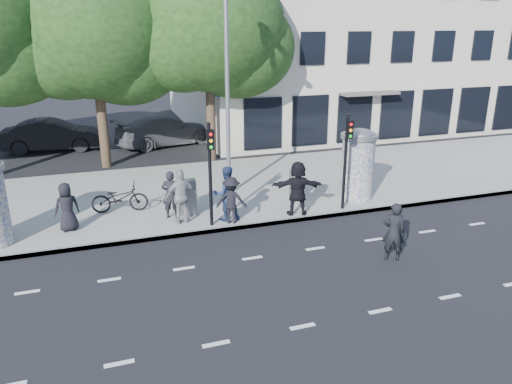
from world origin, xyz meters
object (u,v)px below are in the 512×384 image
object	(u,v)px
ped_f	(298,188)
cabinet_right	(296,184)
man_road	(394,232)
ped_a	(67,207)
cabinet_left	(188,197)
ped_c	(226,193)
ped_d	(231,200)
car_right	(165,131)
ped_e	(181,197)
car_mid	(52,135)
traffic_pole_far	(346,152)
ped_b	(171,195)
street_lamp	(227,71)
ad_column_right	(358,162)
bicycle	(120,198)
traffic_pole_near	(210,164)

from	to	relation	value
ped_f	cabinet_right	distance (m)	1.80
ped_f	man_road	bearing A→B (deg)	125.10
ped_f	cabinet_right	size ratio (longest dim) A/B	1.81
ped_a	cabinet_left	xyz separation A→B (m)	(3.89, 0.23, -0.18)
cabinet_right	ped_c	bearing A→B (deg)	-143.74
ped_d	car_right	world-z (taller)	ped_d
ped_e	car_mid	xyz separation A→B (m)	(-4.50, 12.45, -0.25)
ped_d	cabinet_right	bearing A→B (deg)	-130.72
cabinet_right	car_mid	distance (m)	14.49
ped_c	ped_f	distance (m)	2.46
traffic_pole_far	ped_b	xyz separation A→B (m)	(-5.93, 1.13, -1.26)
ped_e	ped_f	distance (m)	3.94
ped_a	ped_c	size ratio (longest dim) A/B	0.85
ped_e	man_road	size ratio (longest dim) A/B	1.07
street_lamp	cabinet_right	xyz separation A→B (m)	(2.29, -1.16, -4.12)
ad_column_right	man_road	xyz separation A→B (m)	(-1.43, -4.64, -0.68)
bicycle	traffic_pole_far	bearing A→B (deg)	-99.22
traffic_pole_near	ped_c	distance (m)	1.35
cabinet_left	ad_column_right	bearing A→B (deg)	0.23
ad_column_right	traffic_pole_far	xyz separation A→B (m)	(-1.00, -0.91, 0.69)
ped_f	car_right	distance (m)	12.58
traffic_pole_near	man_road	size ratio (longest dim) A/B	1.98
traffic_pole_far	man_road	size ratio (longest dim) A/B	1.98
street_lamp	ped_a	distance (m)	7.19
traffic_pole_near	street_lamp	world-z (taller)	street_lamp
ad_column_right	ped_e	bearing A→B (deg)	-176.80
ped_c	car_right	size ratio (longest dim) A/B	0.34
ped_c	bicycle	xyz separation A→B (m)	(-3.34, 1.89, -0.42)
traffic_pole_far	ped_f	bearing A→B (deg)	178.15
cabinet_left	cabinet_right	world-z (taller)	cabinet_left
ped_a	ped_e	bearing A→B (deg)	156.53
ped_a	bicycle	bearing A→B (deg)	-159.83
ped_e	cabinet_right	world-z (taller)	ped_e
street_lamp	bicycle	xyz separation A→B (m)	(-4.14, -0.59, -4.14)
car_mid	traffic_pole_near	bearing A→B (deg)	-152.31
ped_a	cabinet_right	distance (m)	8.14
cabinet_right	car_right	size ratio (longest dim) A/B	0.19
ped_e	car_mid	bearing A→B (deg)	-75.43
street_lamp	ad_column_right	bearing A→B (deg)	-23.73
street_lamp	car_mid	world-z (taller)	street_lamp
ped_d	bicycle	distance (m)	4.08
ped_c	ped_d	xyz separation A→B (m)	(0.08, -0.30, -0.14)
traffic_pole_near	ped_e	bearing A→B (deg)	148.45
ped_b	ped_d	distance (m)	2.11
cabinet_left	ped_b	bearing A→B (deg)	-158.69
man_road	cabinet_left	size ratio (longest dim) A/B	1.41
ped_f	cabinet_right	world-z (taller)	ped_f
ad_column_right	traffic_pole_near	world-z (taller)	traffic_pole_near
bicycle	car_right	distance (m)	10.60
traffic_pole_near	car_right	distance (m)	12.45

